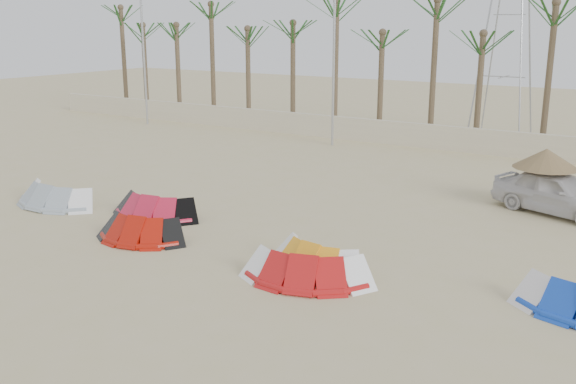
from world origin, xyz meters
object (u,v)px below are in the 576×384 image
Objects in this scene: kite_grey at (61,193)px; kite_red_left at (160,204)px; kite_red_mid at (146,227)px; kite_red_right at (312,264)px; kite_orange at (319,254)px; parasol_left at (546,158)px; car at (557,193)px.

kite_red_left is (4.23, 0.83, -0.00)m from kite_grey.
kite_grey is 1.15× the size of kite_red_mid.
kite_red_mid is 0.86× the size of kite_red_right.
kite_orange is 1.36× the size of parasol_left.
parasol_left reaches higher than kite_red_right.
kite_red_mid is 0.71× the size of car.
kite_orange is at bearing -10.48° from kite_red_left.
kite_red_left is 0.76× the size of car.
kite_red_left is 0.92× the size of kite_red_right.
kite_red_left is at bearing 142.32° from car.
kite_orange is at bearing -2.45° from kite_grey.
kite_orange is (5.76, 0.76, 0.00)m from kite_red_mid.
kite_grey is at bearing 167.52° from kite_red_mid.
kite_red_left is 7.68m from kite_red_right.
kite_red_mid is (5.61, -1.24, -0.00)m from kite_grey.
parasol_left reaches higher than kite_red_mid.
kite_grey and kite_red_left have the same top height.
kite_red_right is (6.01, -0.01, 0.00)m from kite_red_mid.
kite_orange is 10.22m from parasol_left.
kite_grey is at bearing 173.84° from kite_red_right.
kite_red_mid is 14.07m from parasol_left.
parasol_left is at bearing 69.75° from kite_red_right.
kite_red_mid is at bearing 152.44° from car.
car is at bearing 28.44° from kite_grey.
kite_red_right is 10.84m from parasol_left.
car is at bearing -23.04° from parasol_left.
kite_grey is at bearing 137.07° from car.
car is at bearing 66.67° from kite_red_right.
parasol_left is at bearing 35.71° from kite_red_left.
parasol_left reaches higher than car.
kite_grey is 17.75m from parasol_left.
kite_red_mid is at bearing -56.31° from kite_red_left.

